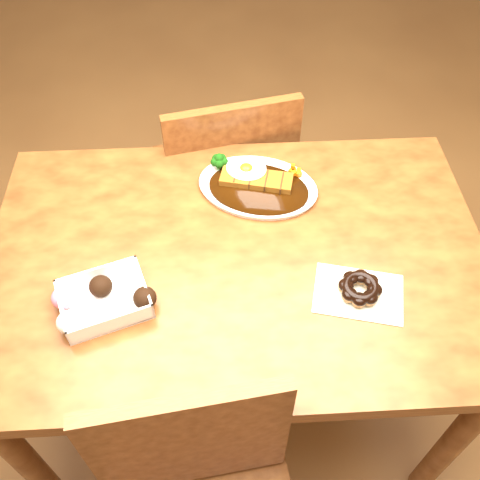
{
  "coord_description": "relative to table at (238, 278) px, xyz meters",
  "views": [
    {
      "loc": [
        -0.04,
        -0.79,
        1.75
      ],
      "look_at": [
        0.01,
        -0.01,
        0.81
      ],
      "focal_mm": 40.0,
      "sensor_mm": 36.0,
      "label": 1
    }
  ],
  "objects": [
    {
      "name": "ground",
      "position": [
        0.0,
        0.0,
        -0.65
      ],
      "size": [
        6.0,
        6.0,
        0.0
      ],
      "primitive_type": "plane",
      "color": "brown",
      "rests_on": "ground"
    },
    {
      "name": "table",
      "position": [
        0.0,
        0.0,
        0.0
      ],
      "size": [
        1.2,
        0.8,
        0.75
      ],
      "color": "#502410",
      "rests_on": "ground"
    },
    {
      "name": "chair_far",
      "position": [
        -0.02,
        0.54,
        -0.17
      ],
      "size": [
        0.5,
        0.5,
        0.87
      ],
      "rotation": [
        0.0,
        0.0,
        3.35
      ],
      "color": "#502410",
      "rests_on": "ground"
    },
    {
      "name": "katsu_curry_plate",
      "position": [
        0.06,
        0.22,
        0.11
      ],
      "size": [
        0.36,
        0.3,
        0.06
      ],
      "rotation": [
        0.0,
        0.0,
        -0.31
      ],
      "color": "white",
      "rests_on": "table"
    },
    {
      "name": "donut_box",
      "position": [
        -0.3,
        -0.13,
        0.13
      ],
      "size": [
        0.23,
        0.2,
        0.05
      ],
      "rotation": [
        0.0,
        0.0,
        0.33
      ],
      "color": "white",
      "rests_on": "table"
    },
    {
      "name": "pon_de_ring",
      "position": [
        0.27,
        -0.13,
        0.12
      ],
      "size": [
        0.22,
        0.18,
        0.04
      ],
      "rotation": [
        0.0,
        0.0,
        -0.24
      ],
      "color": "silver",
      "rests_on": "table"
    }
  ]
}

